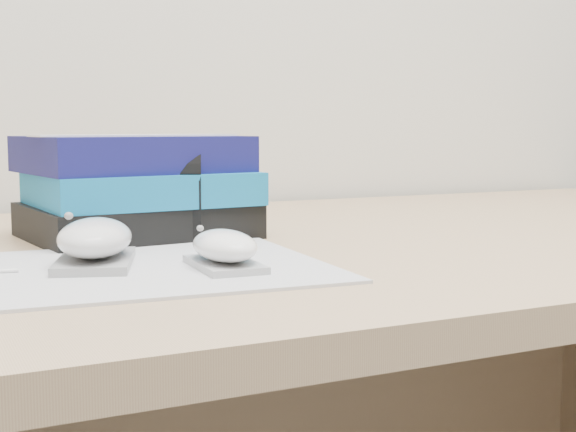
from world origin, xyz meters
name	(u,v)px	position (x,y,z in m)	size (l,w,h in m)	color
desk	(292,413)	(0.00, 1.64, 0.50)	(1.60, 0.80, 0.73)	#A37F5B
mousepad	(127,269)	(-0.26, 1.45, 0.73)	(0.34, 0.26, 0.00)	#96979E
mouse_rear	(95,242)	(-0.28, 1.47, 0.75)	(0.10, 0.13, 0.05)	gray
mouse_front	(225,249)	(-0.18, 1.41, 0.75)	(0.06, 0.09, 0.04)	#9C9C9E
book_stack	(136,187)	(-0.19, 1.65, 0.79)	(0.25, 0.21, 0.12)	black
pouch	(148,194)	(-0.19, 1.62, 0.78)	(0.14, 0.12, 0.11)	black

